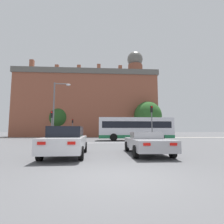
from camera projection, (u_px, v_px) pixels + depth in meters
name	position (u px, v px, depth m)	size (l,w,h in m)	color
ground_plane	(118.00, 177.00, 5.06)	(400.00, 400.00, 0.00)	#545456
stop_line_strip	(105.00, 143.00, 19.61)	(9.13, 0.30, 0.01)	silver
far_pavement	(103.00, 138.00, 34.53)	(70.14, 2.50, 0.01)	#A09B91
brick_civic_building	(89.00, 104.00, 43.73)	(33.19, 10.62, 22.05)	brown
car_saloon_left	(66.00, 141.00, 9.48)	(2.16, 4.99, 1.58)	silver
car_roadster_right	(146.00, 143.00, 10.17)	(2.12, 4.89, 1.27)	#9E9EA3
bus_crossing_lead	(135.00, 128.00, 24.67)	(10.33, 2.69, 3.18)	silver
traffic_light_near_left	(52.00, 121.00, 20.46)	(0.26, 0.31, 3.67)	slate
traffic_light_near_right	(152.00, 118.00, 20.79)	(0.26, 0.31, 4.34)	slate
traffic_light_far_right	(131.00, 124.00, 34.78)	(0.26, 0.31, 3.88)	slate
traffic_light_far_left	(72.00, 125.00, 34.03)	(0.26, 0.31, 3.67)	slate
street_lamp_junction	(57.00, 106.00, 19.62)	(1.88, 0.36, 6.84)	slate
pedestrian_waiting	(103.00, 133.00, 34.26)	(0.43, 0.45, 1.62)	black
pedestrian_walking_east	(146.00, 133.00, 35.99)	(0.28, 0.43, 1.58)	brown
pedestrian_walking_west	(54.00, 133.00, 34.83)	(0.39, 0.46, 1.61)	#333851
tree_by_building	(147.00, 117.00, 38.76)	(3.66, 3.66, 6.29)	#4C3823
tree_kerbside	(59.00, 118.00, 38.97)	(4.37, 4.37, 6.57)	#4C3823
tree_distant	(148.00, 116.00, 37.67)	(5.89, 5.89, 7.69)	#4C3823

